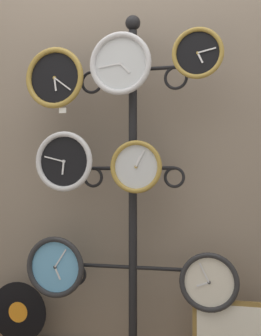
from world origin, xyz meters
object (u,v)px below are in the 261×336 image
at_px(display_stand, 133,245).
at_px(clock_middle_left, 64,161).
at_px(clock_middle_center, 136,167).
at_px(vinyl_record, 18,312).
at_px(clock_top_center, 120,64).
at_px(clock_bottom_right, 209,282).
at_px(clock_bottom_left, 55,267).
at_px(picture_frame, 237,335).
at_px(clock_top_right, 198,53).
at_px(clock_top_left, 55,78).

bearing_deg(display_stand, clock_middle_left, -160.93).
relative_size(clock_middle_center, vinyl_record, 0.80).
bearing_deg(clock_top_center, clock_middle_left, -177.30).
distance_m(clock_bottom_right, vinyl_record, 1.09).
bearing_deg(clock_middle_center, clock_bottom_right, 0.47).
bearing_deg(clock_bottom_left, clock_middle_left, -23.38).
xyz_separation_m(clock_middle_left, clock_middle_center, (0.38, 0.02, -0.03)).
height_order(vinyl_record, picture_frame, vinyl_record).
distance_m(clock_top_right, clock_bottom_left, 1.32).
distance_m(clock_middle_center, picture_frame, 0.95).
relative_size(clock_top_center, clock_middle_left, 1.04).
relative_size(clock_middle_left, clock_bottom_left, 0.97).
distance_m(clock_bottom_left, picture_frame, 0.97).
distance_m(clock_top_left, vinyl_record, 1.31).
xyz_separation_m(clock_bottom_left, vinyl_record, (-0.26, 0.08, -0.28)).
xyz_separation_m(display_stand, clock_bottom_left, (-0.40, -0.09, -0.12)).
distance_m(clock_top_center, clock_middle_left, 0.58).
relative_size(display_stand, picture_frame, 4.36).
relative_size(clock_top_left, clock_middle_center, 1.22).
bearing_deg(clock_top_center, vinyl_record, 171.23).
bearing_deg(vinyl_record, clock_top_left, -17.05).
relative_size(clock_top_left, clock_top_right, 1.29).
height_order(clock_top_right, vinyl_record, clock_top_right).
bearing_deg(clock_top_left, display_stand, 11.68).
distance_m(clock_middle_left, picture_frame, 1.21).
bearing_deg(clock_middle_left, clock_top_left, 154.11).
height_order(clock_top_left, clock_top_right, clock_top_right).
xyz_separation_m(clock_middle_left, clock_bottom_right, (0.74, 0.03, -0.59)).
bearing_deg(picture_frame, clock_top_right, -167.42).
bearing_deg(clock_bottom_right, clock_top_left, 179.55).
height_order(clock_middle_center, vinyl_record, clock_middle_center).
xyz_separation_m(clock_top_right, picture_frame, (0.18, 0.04, -1.36)).
bearing_deg(clock_top_center, clock_top_right, -1.59).
bearing_deg(clock_top_left, clock_middle_left, -25.89).
bearing_deg(clock_top_right, clock_middle_left, -179.73).
xyz_separation_m(display_stand, clock_top_center, (-0.04, -0.10, 0.93)).
relative_size(clock_top_left, vinyl_record, 0.98).
xyz_separation_m(display_stand, clock_top_left, (-0.41, -0.08, 0.88)).
bearing_deg(picture_frame, clock_bottom_right, -172.84).
xyz_separation_m(clock_top_center, clock_bottom_right, (0.44, 0.01, -1.09)).
height_order(clock_middle_left, vinyl_record, clock_middle_left).
bearing_deg(clock_middle_center, vinyl_record, 173.00).
xyz_separation_m(clock_top_center, clock_bottom_left, (-0.36, 0.01, -1.05)).
bearing_deg(clock_middle_center, clock_top_right, -3.75).
relative_size(clock_top_right, clock_middle_left, 0.81).
bearing_deg(clock_middle_left, clock_bottom_left, 156.62).
relative_size(clock_top_center, clock_middle_center, 1.21).
bearing_deg(clock_top_right, clock_bottom_right, 25.47).
bearing_deg(display_stand, clock_middle_center, -66.33).
bearing_deg(clock_top_right, clock_middle_center, 176.25).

